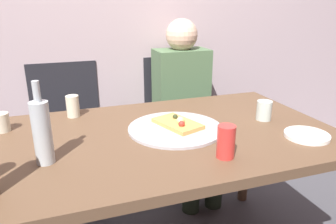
{
  "coord_description": "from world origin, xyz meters",
  "views": [
    {
      "loc": [
        -0.39,
        -1.2,
        1.27
      ],
      "look_at": [
        0.06,
        0.12,
        0.78
      ],
      "focal_mm": 34.0,
      "sensor_mm": 36.0,
      "label": 1
    }
  ],
  "objects_px": {
    "wine_glass": "(264,110)",
    "tumbler_far": "(1,122)",
    "tumbler_near": "(73,106)",
    "pizza_tray": "(175,128)",
    "plate_stack": "(307,135)",
    "soda_can": "(226,142)",
    "chair_left": "(68,124)",
    "guest_in_sweater": "(186,100)",
    "beer_bottle": "(42,131)",
    "chair_right": "(178,111)",
    "dining_table": "(163,149)",
    "pizza_slice_last": "(178,123)"
  },
  "relations": [
    {
      "from": "dining_table",
      "to": "pizza_slice_last",
      "type": "height_order",
      "value": "pizza_slice_last"
    },
    {
      "from": "tumbler_near",
      "to": "wine_glass",
      "type": "bearing_deg",
      "value": -21.73
    },
    {
      "from": "pizza_tray",
      "to": "tumbler_far",
      "type": "bearing_deg",
      "value": 162.23
    },
    {
      "from": "dining_table",
      "to": "guest_in_sweater",
      "type": "bearing_deg",
      "value": 60.62
    },
    {
      "from": "beer_bottle",
      "to": "guest_in_sweater",
      "type": "relative_size",
      "value": 0.25
    },
    {
      "from": "chair_right",
      "to": "pizza_tray",
      "type": "bearing_deg",
      "value": 68.48
    },
    {
      "from": "chair_right",
      "to": "pizza_slice_last",
      "type": "bearing_deg",
      "value": 69.16
    },
    {
      "from": "tumbler_near",
      "to": "tumbler_far",
      "type": "height_order",
      "value": "tumbler_near"
    },
    {
      "from": "pizza_slice_last",
      "to": "chair_right",
      "type": "xyz_separation_m",
      "value": [
        0.31,
        0.81,
        -0.24
      ]
    },
    {
      "from": "chair_left",
      "to": "chair_right",
      "type": "xyz_separation_m",
      "value": [
        0.77,
        0.0,
        0.0
      ]
    },
    {
      "from": "pizza_slice_last",
      "to": "wine_glass",
      "type": "distance_m",
      "value": 0.43
    },
    {
      "from": "pizza_tray",
      "to": "tumbler_near",
      "type": "xyz_separation_m",
      "value": [
        -0.41,
        0.33,
        0.05
      ]
    },
    {
      "from": "chair_right",
      "to": "guest_in_sweater",
      "type": "xyz_separation_m",
      "value": [
        0.0,
        -0.15,
        0.13
      ]
    },
    {
      "from": "wine_glass",
      "to": "tumbler_far",
      "type": "bearing_deg",
      "value": 168.0
    },
    {
      "from": "plate_stack",
      "to": "chair_right",
      "type": "relative_size",
      "value": 0.2
    },
    {
      "from": "soda_can",
      "to": "wine_glass",
      "type": "bearing_deg",
      "value": 38.32
    },
    {
      "from": "pizza_tray",
      "to": "beer_bottle",
      "type": "height_order",
      "value": "beer_bottle"
    },
    {
      "from": "tumbler_far",
      "to": "chair_left",
      "type": "xyz_separation_m",
      "value": [
        0.28,
        0.6,
        -0.26
      ]
    },
    {
      "from": "tumbler_far",
      "to": "wine_glass",
      "type": "xyz_separation_m",
      "value": [
        1.16,
        -0.25,
        0.01
      ]
    },
    {
      "from": "plate_stack",
      "to": "pizza_slice_last",
      "type": "bearing_deg",
      "value": 150.29
    },
    {
      "from": "tumbler_near",
      "to": "wine_glass",
      "type": "height_order",
      "value": "tumbler_near"
    },
    {
      "from": "dining_table",
      "to": "chair_left",
      "type": "height_order",
      "value": "chair_left"
    },
    {
      "from": "dining_table",
      "to": "guest_in_sweater",
      "type": "xyz_separation_m",
      "value": [
        0.39,
        0.69,
        -0.01
      ]
    },
    {
      "from": "beer_bottle",
      "to": "guest_in_sweater",
      "type": "distance_m",
      "value": 1.2
    },
    {
      "from": "dining_table",
      "to": "tumbler_far",
      "type": "distance_m",
      "value": 0.71
    },
    {
      "from": "wine_glass",
      "to": "chair_left",
      "type": "bearing_deg",
      "value": 136.43
    },
    {
      "from": "pizza_tray",
      "to": "pizza_slice_last",
      "type": "height_order",
      "value": "pizza_slice_last"
    },
    {
      "from": "tumbler_near",
      "to": "chair_right",
      "type": "height_order",
      "value": "chair_right"
    },
    {
      "from": "beer_bottle",
      "to": "plate_stack",
      "type": "distance_m",
      "value": 1.04
    },
    {
      "from": "soda_can",
      "to": "pizza_tray",
      "type": "bearing_deg",
      "value": 104.77
    },
    {
      "from": "tumbler_near",
      "to": "dining_table",
      "type": "bearing_deg",
      "value": -44.3
    },
    {
      "from": "dining_table",
      "to": "tumbler_near",
      "type": "bearing_deg",
      "value": 135.7
    },
    {
      "from": "pizza_tray",
      "to": "plate_stack",
      "type": "height_order",
      "value": "plate_stack"
    },
    {
      "from": "tumbler_far",
      "to": "chair_left",
      "type": "relative_size",
      "value": 0.09
    },
    {
      "from": "tumbler_near",
      "to": "chair_left",
      "type": "relative_size",
      "value": 0.12
    },
    {
      "from": "wine_glass",
      "to": "plate_stack",
      "type": "bearing_deg",
      "value": -79.04
    },
    {
      "from": "soda_can",
      "to": "chair_right",
      "type": "distance_m",
      "value": 1.19
    },
    {
      "from": "pizza_tray",
      "to": "chair_left",
      "type": "distance_m",
      "value": 0.97
    },
    {
      "from": "wine_glass",
      "to": "beer_bottle",
      "type": "bearing_deg",
      "value": -173.11
    },
    {
      "from": "wine_glass",
      "to": "guest_in_sweater",
      "type": "relative_size",
      "value": 0.08
    },
    {
      "from": "tumbler_near",
      "to": "guest_in_sweater",
      "type": "xyz_separation_m",
      "value": [
        0.74,
        0.35,
        -0.15
      ]
    },
    {
      "from": "tumbler_far",
      "to": "plate_stack",
      "type": "relative_size",
      "value": 0.45
    },
    {
      "from": "beer_bottle",
      "to": "chair_left",
      "type": "height_order",
      "value": "beer_bottle"
    },
    {
      "from": "pizza_tray",
      "to": "soda_can",
      "type": "distance_m",
      "value": 0.32
    },
    {
      "from": "soda_can",
      "to": "plate_stack",
      "type": "height_order",
      "value": "soda_can"
    },
    {
      "from": "pizza_tray",
      "to": "wine_glass",
      "type": "height_order",
      "value": "wine_glass"
    },
    {
      "from": "beer_bottle",
      "to": "chair_right",
      "type": "bearing_deg",
      "value": 48.17
    },
    {
      "from": "chair_left",
      "to": "guest_in_sweater",
      "type": "bearing_deg",
      "value": 168.87
    },
    {
      "from": "wine_glass",
      "to": "tumbler_near",
      "type": "bearing_deg",
      "value": 158.27
    },
    {
      "from": "beer_bottle",
      "to": "plate_stack",
      "type": "height_order",
      "value": "beer_bottle"
    }
  ]
}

